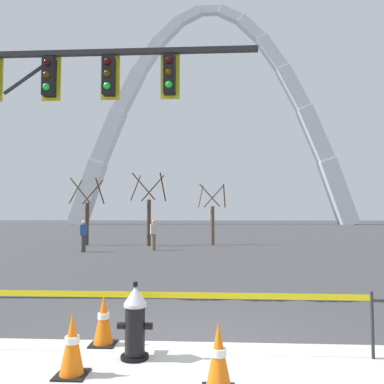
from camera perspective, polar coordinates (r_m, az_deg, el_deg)
ground_plane at (r=5.75m, az=-0.87°, el=-22.42°), size 240.00×240.00×0.00m
fire_hydrant at (r=5.26m, az=-8.58°, el=-18.88°), size 0.46×0.48×0.99m
caution_tape_barrier at (r=5.36m, az=-6.73°, el=-17.00°), size 5.95×0.08×0.87m
traffic_cone_by_hydrant at (r=4.37m, az=4.02°, el=-23.68°), size 0.36×0.36×0.73m
traffic_cone_mid_sidewalk at (r=4.93m, az=-17.66°, el=-21.13°), size 0.36×0.36×0.73m
traffic_cone_curb_edge at (r=5.87m, az=-13.22°, el=-18.29°), size 0.36×0.36×0.73m
traffic_signal_gantry at (r=9.67m, az=-23.20°, el=12.02°), size 7.82×0.44×6.00m
monument_arch at (r=75.94m, az=2.79°, el=9.98°), size 56.10×3.17×44.39m
tree_far_left at (r=24.20m, az=-15.58°, el=-3.43°), size 1.90×1.91×4.11m
tree_left_mid at (r=23.07m, az=-6.55°, el=-3.24°), size 2.02×2.03×4.38m
tree_center_left at (r=23.64m, az=3.09°, el=-3.92°), size 1.75×1.76×3.77m
pedestrian_walking_left at (r=19.84m, az=-16.07°, el=-6.36°), size 0.39×0.30×1.59m
pedestrian_standing_center at (r=20.19m, az=-5.82°, el=-6.43°), size 0.39×0.31×1.59m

